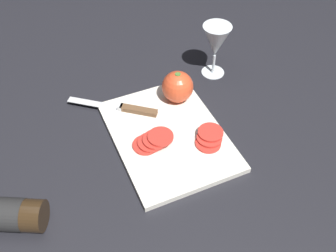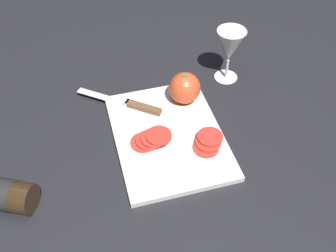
{
  "view_description": "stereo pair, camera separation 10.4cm",
  "coord_description": "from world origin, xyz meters",
  "px_view_note": "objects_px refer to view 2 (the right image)",
  "views": [
    {
      "loc": [
        0.75,
        -0.25,
        0.8
      ],
      "look_at": [
        0.09,
        0.04,
        0.05
      ],
      "focal_mm": 42.0,
      "sensor_mm": 36.0,
      "label": 1
    },
    {
      "loc": [
        0.78,
        -0.15,
        0.8
      ],
      "look_at": [
        0.09,
        0.04,
        0.05
      ],
      "focal_mm": 42.0,
      "sensor_mm": 36.0,
      "label": 2
    }
  ],
  "objects_px": {
    "whole_tomato": "(185,88)",
    "knife": "(135,105)",
    "wine_glass": "(230,47)",
    "tomato_slice_stack_far": "(151,139)",
    "tomato_slice_stack_near": "(208,142)"
  },
  "relations": [
    {
      "from": "wine_glass",
      "to": "tomato_slice_stack_near",
      "type": "bearing_deg",
      "value": -30.39
    },
    {
      "from": "tomato_slice_stack_near",
      "to": "whole_tomato",
      "type": "bearing_deg",
      "value": -177.34
    },
    {
      "from": "wine_glass",
      "to": "whole_tomato",
      "type": "bearing_deg",
      "value": -63.36
    },
    {
      "from": "tomato_slice_stack_far",
      "to": "tomato_slice_stack_near",
      "type": "bearing_deg",
      "value": 71.44
    },
    {
      "from": "whole_tomato",
      "to": "tomato_slice_stack_far",
      "type": "distance_m",
      "value": 0.19
    },
    {
      "from": "knife",
      "to": "tomato_slice_stack_near",
      "type": "bearing_deg",
      "value": 166.81
    },
    {
      "from": "wine_glass",
      "to": "whole_tomato",
      "type": "distance_m",
      "value": 0.19
    },
    {
      "from": "wine_glass",
      "to": "tomato_slice_stack_near",
      "type": "height_order",
      "value": "wine_glass"
    },
    {
      "from": "tomato_slice_stack_far",
      "to": "whole_tomato",
      "type": "bearing_deg",
      "value": 135.56
    },
    {
      "from": "tomato_slice_stack_near",
      "to": "tomato_slice_stack_far",
      "type": "relative_size",
      "value": 0.82
    },
    {
      "from": "whole_tomato",
      "to": "knife",
      "type": "distance_m",
      "value": 0.15
    },
    {
      "from": "wine_glass",
      "to": "tomato_slice_stack_far",
      "type": "bearing_deg",
      "value": -53.74
    },
    {
      "from": "whole_tomato",
      "to": "knife",
      "type": "relative_size",
      "value": 0.41
    },
    {
      "from": "whole_tomato",
      "to": "knife",
      "type": "height_order",
      "value": "whole_tomato"
    },
    {
      "from": "knife",
      "to": "tomato_slice_stack_far",
      "type": "bearing_deg",
      "value": 133.1
    }
  ]
}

